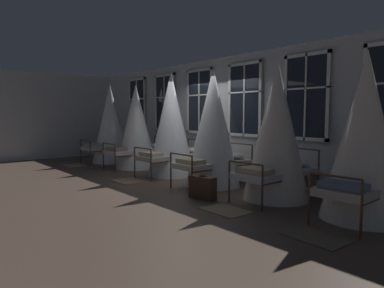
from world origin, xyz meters
name	(u,v)px	position (x,y,z in m)	size (l,w,h in m)	color
ground	(183,181)	(0.00, 0.00, 0.00)	(24.32, 24.32, 0.00)	#4C3D33
back_wall_with_windows	(223,117)	(0.00, 1.36, 1.57)	(13.16, 0.10, 3.13)	silver
end_wall_left	(26,116)	(-6.58, -1.89, 1.57)	(0.10, 7.40, 3.13)	silver
window_bank	(220,131)	(0.00, 1.25, 1.18)	(9.57, 0.10, 2.84)	black
cot_first	(111,125)	(-4.24, 0.18, 1.29)	(1.28, 1.86, 2.66)	#4C3323
cot_second	(136,128)	(-2.58, 0.20, 1.23)	(1.28, 1.87, 2.54)	#4C3323
cot_third	(171,125)	(-0.85, 0.26, 1.34)	(1.28, 1.88, 2.77)	#4C3323
cot_fourth	(213,129)	(0.86, 0.18, 1.31)	(1.28, 1.88, 2.70)	#4C3323
cot_fifth	(277,133)	(2.58, 0.26, 1.28)	(1.28, 1.88, 2.63)	#4C3323
cot_sixth	(365,138)	(4.25, 0.22, 1.27)	(1.28, 1.88, 2.63)	#4C3323
rug_first	(75,165)	(-4.25, -1.09, 0.01)	(0.80, 0.56, 0.01)	#8E7A5B
rug_third	(127,181)	(-0.85, -1.09, 0.01)	(0.80, 0.56, 0.01)	brown
rug_fifth	(226,210)	(2.55, -1.09, 0.01)	(0.80, 0.56, 0.01)	#8E7A5B
rug_sixth	(316,237)	(4.25, -1.09, 0.01)	(0.80, 0.56, 0.01)	brown
suitcase_dark	(203,187)	(1.67, -0.84, 0.22)	(0.58, 0.28, 0.47)	#472D1E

